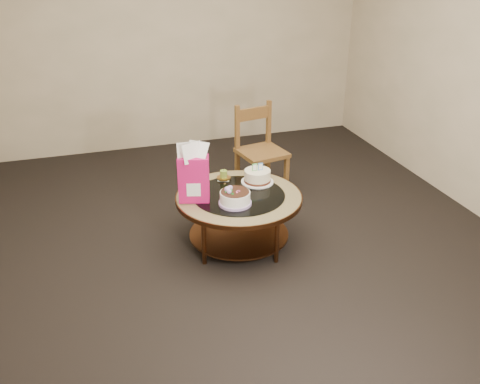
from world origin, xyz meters
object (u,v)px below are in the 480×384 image
object	(u,v)px
coffee_table	(239,204)
cream_cake	(257,177)
decorated_cake	(235,198)
dining_chair	(260,150)
gift_bag	(194,173)

from	to	relation	value
coffee_table	cream_cake	bearing A→B (deg)	39.22
decorated_cake	coffee_table	bearing A→B (deg)	61.96
decorated_cake	dining_chair	xyz separation A→B (m)	(0.57, 1.03, -0.06)
gift_bag	dining_chair	size ratio (longest dim) A/B	0.53
coffee_table	cream_cake	distance (m)	0.31
dining_chair	decorated_cake	bearing A→B (deg)	-129.71
coffee_table	gift_bag	distance (m)	0.48
decorated_cake	cream_cake	bearing A→B (deg)	47.64
cream_cake	gift_bag	xyz separation A→B (m)	(-0.58, -0.16, 0.18)
decorated_cake	dining_chair	world-z (taller)	dining_chair
coffee_table	dining_chair	xyz separation A→B (m)	(0.49, 0.88, 0.07)
coffee_table	cream_cake	xyz separation A→B (m)	(0.22, 0.18, 0.13)
decorated_cake	dining_chair	bearing A→B (deg)	61.13
gift_bag	cream_cake	bearing A→B (deg)	31.76
gift_bag	dining_chair	distance (m)	1.24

